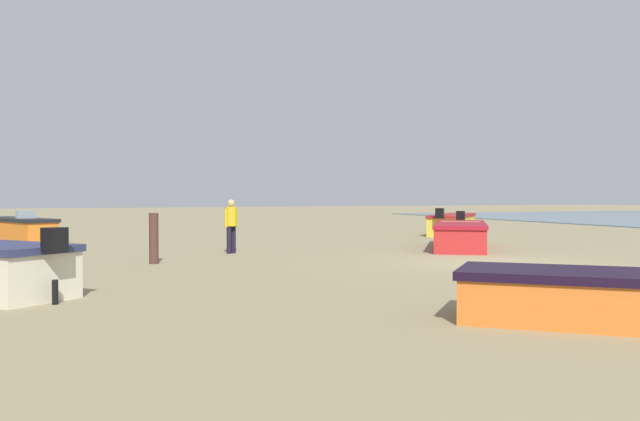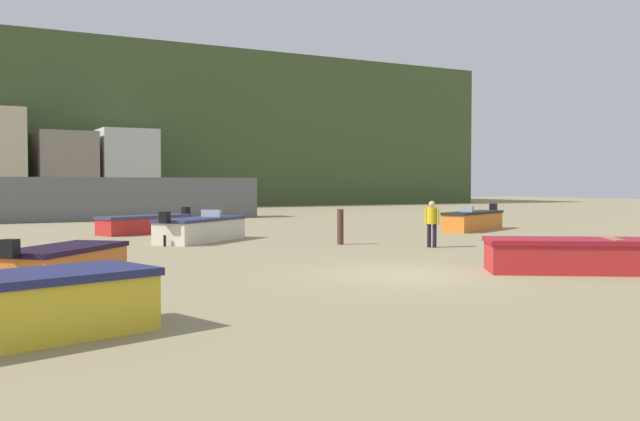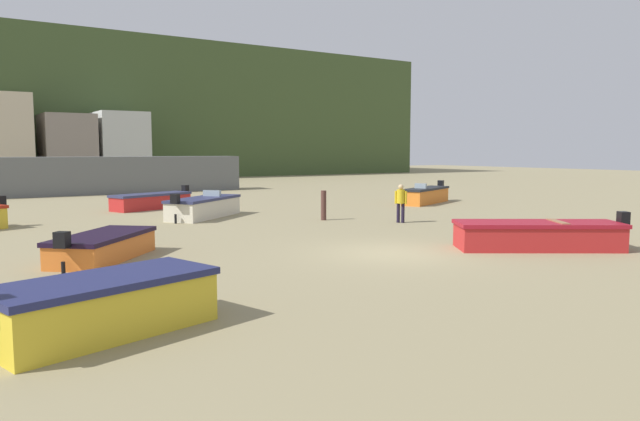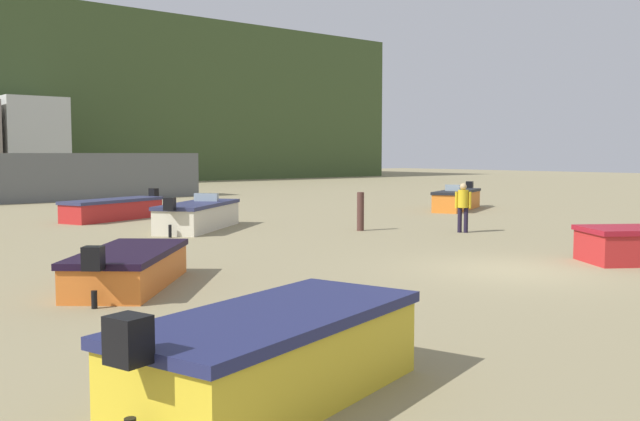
# 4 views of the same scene
# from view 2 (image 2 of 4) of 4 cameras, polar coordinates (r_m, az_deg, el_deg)

# --- Properties ---
(ground_plane) EXTENTS (160.00, 160.00, 0.00)m
(ground_plane) POSITION_cam_2_polar(r_m,az_deg,el_deg) (17.40, 6.83, -5.17)
(ground_plane) COLOR #8F835E
(headland_hill) EXTENTS (90.00, 32.00, 15.39)m
(headland_hill) POSITION_cam_2_polar(r_m,az_deg,el_deg) (80.88, -21.49, 5.90)
(headland_hill) COLOR #3E512A
(headland_hill) RESTS_ON ground
(harbor_pier) EXTENTS (21.26, 2.40, 2.62)m
(harbor_pier) POSITION_cam_2_polar(r_m,az_deg,el_deg) (44.79, -18.31, 0.89)
(harbor_pier) COLOR slate
(harbor_pier) RESTS_ON ground
(townhouse_centre_right) EXTENTS (4.49, 6.07, 6.45)m
(townhouse_centre_right) POSITION_cam_2_polar(r_m,az_deg,el_deg) (61.81, -19.95, 2.97)
(townhouse_centre_right) COLOR gray
(townhouse_centre_right) RESTS_ON ground
(townhouse_right) EXTENTS (4.59, 6.08, 6.80)m
(townhouse_right) POSITION_cam_2_polar(r_m,az_deg,el_deg) (62.74, -15.52, 3.17)
(townhouse_right) COLOR beige
(townhouse_right) RESTS_ON ground
(boat_red_0) EXTENTS (5.02, 4.06, 1.17)m
(boat_red_0) POSITION_cam_2_polar(r_m,az_deg,el_deg) (18.84, 20.83, -3.41)
(boat_red_0) COLOR #B42324
(boat_red_0) RESTS_ON ground
(boat_red_1) EXTENTS (4.61, 2.79, 1.14)m
(boat_red_1) POSITION_cam_2_polar(r_m,az_deg,el_deg) (32.32, -13.95, -1.09)
(boat_red_1) COLOR red
(boat_red_1) RESTS_ON ground
(boat_orange_3) EXTENTS (3.55, 3.74, 1.05)m
(boat_orange_3) POSITION_cam_2_polar(r_m,az_deg,el_deg) (17.93, -20.10, -3.87)
(boat_orange_3) COLOR orange
(boat_orange_3) RESTS_ON ground
(boat_orange_5) EXTENTS (4.70, 3.02, 1.23)m
(boat_orange_5) POSITION_cam_2_polar(r_m,az_deg,el_deg) (34.30, 12.30, -0.80)
(boat_orange_5) COLOR orange
(boat_orange_5) RESTS_ON ground
(boat_yellow_6) EXTENTS (3.97, 2.51, 1.27)m
(boat_yellow_6) POSITION_cam_2_polar(r_m,az_deg,el_deg) (10.89, -22.80, -7.16)
(boat_yellow_6) COLOR gold
(boat_yellow_6) RESTS_ON ground
(boat_cream_7) EXTENTS (4.47, 4.02, 1.24)m
(boat_cream_7) POSITION_cam_2_polar(r_m,az_deg,el_deg) (27.55, -9.61, -1.50)
(boat_cream_7) COLOR beige
(boat_cream_7) RESTS_ON ground
(mooring_post_near_water) EXTENTS (0.24, 0.24, 1.29)m
(mooring_post_near_water) POSITION_cam_2_polar(r_m,az_deg,el_deg) (25.74, 1.65, -1.33)
(mooring_post_near_water) COLOR #4C2E28
(mooring_post_near_water) RESTS_ON ground
(beach_walker_foreground) EXTENTS (0.47, 0.49, 1.62)m
(beach_walker_foreground) POSITION_cam_2_polar(r_m,az_deg,el_deg) (24.84, 9.04, -0.78)
(beach_walker_foreground) COLOR black
(beach_walker_foreground) RESTS_ON ground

